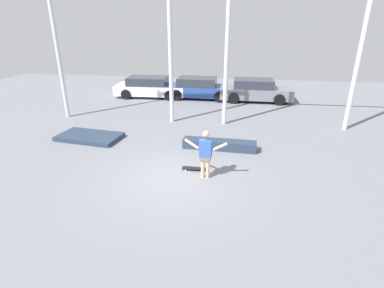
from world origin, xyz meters
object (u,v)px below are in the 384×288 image
Objects in this scene: skateboarder at (206,152)px; parked_car_white at (150,87)px; grind_box at (219,145)px; parked_car_grey at (255,91)px; skateboard at (194,168)px; manual_pad at (90,137)px; parked_car_blue at (199,88)px.

skateboarder reaches higher than parked_car_white.
grind_box is 0.65× the size of parked_car_grey.
parked_car_grey is (2.39, 9.79, 0.58)m from skateboard.
manual_pad is (-5.12, 2.64, -0.78)m from skateboarder.
parked_car_blue is (-1.48, 10.43, -0.23)m from skateboarder.
parked_car_blue reaches higher than manual_pad.
parked_car_grey reaches higher than parked_car_blue.
skateboarder is 0.36× the size of parked_car_grey.
grind_box is at bearing 89.48° from skateboarder.
parked_car_white is at bearing 113.78° from skateboard.
parked_car_grey reaches higher than skateboard.
parked_car_blue is 3.47m from parked_car_grey.
skateboarder is 0.60× the size of manual_pad.
manual_pad is (-5.42, 0.30, -0.09)m from grind_box.
skateboarder reaches higher than parked_car_grey.
skateboard is 10.09m from parked_car_grey.
skateboarder is at bearing -46.25° from skateboard.
parked_car_blue reaches higher than grind_box.
parked_car_grey is at bearing 46.91° from manual_pad.
grind_box is at bearing -59.82° from parked_car_white.
parked_car_grey is at bearing -2.07° from parked_car_blue.
skateboard is 0.17× the size of parked_car_white.
skateboard is 0.18× the size of parked_car_grey.
skateboarder is 2.45m from grind_box.
skateboard is at bearing -68.33° from parked_car_white.
parked_car_grey is at bearing 85.82° from skateboarder.
parked_car_grey is at bearing -2.96° from parked_car_white.
skateboarder is 0.36× the size of parked_car_blue.
parked_car_white is (-4.27, 9.95, 0.55)m from skateboard.
skateboard is at bearing -82.64° from parked_car_blue.
manual_pad is 7.79m from parked_car_white.
skateboarder is 1.99× the size of skateboard.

